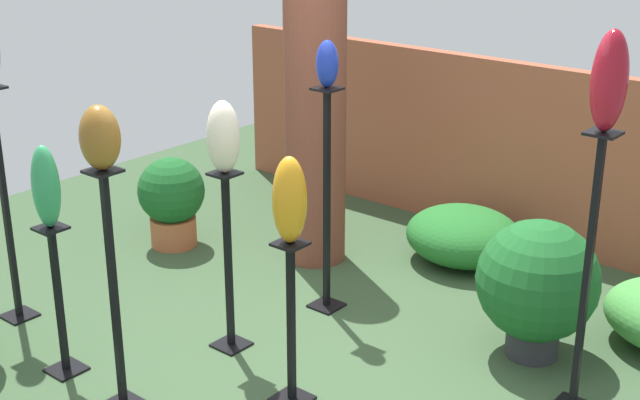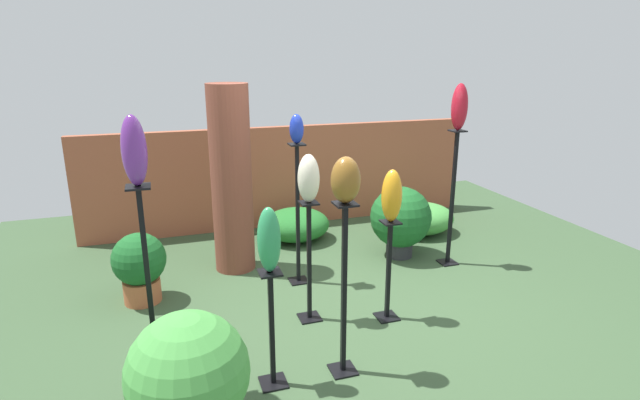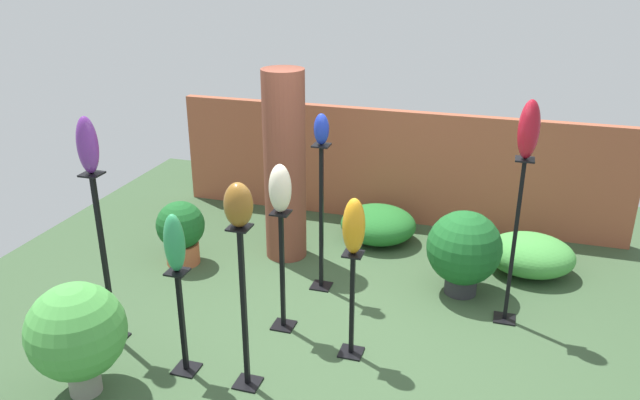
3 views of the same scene
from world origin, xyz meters
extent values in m
plane|color=#385133|center=(0.00, 0.00, 0.00)|extent=(8.00, 8.00, 0.00)
cube|color=#9E5138|center=(0.00, 2.61, 0.71)|extent=(5.60, 0.12, 1.43)
cylinder|color=brown|center=(-0.95, 1.28, 1.05)|extent=(0.45, 0.45, 2.10)
cube|color=black|center=(1.47, 0.62, 0.01)|extent=(0.20, 0.20, 0.01)
cube|color=black|center=(1.47, 0.62, 0.79)|extent=(0.04, 0.04, 1.59)
cube|color=black|center=(1.47, 0.62, 1.58)|extent=(0.16, 0.16, 0.02)
cube|color=black|center=(-1.84, -0.73, 0.01)|extent=(0.20, 0.20, 0.01)
cube|color=black|center=(-1.84, -0.73, 0.78)|extent=(0.04, 0.04, 1.57)
cube|color=black|center=(-1.84, -0.73, 1.56)|extent=(0.16, 0.16, 0.02)
cube|color=black|center=(-0.46, -0.96, 0.01)|extent=(0.20, 0.20, 0.01)
cube|color=black|center=(-0.46, -0.96, 0.69)|extent=(0.04, 0.04, 1.38)
cube|color=black|center=(-0.46, -0.96, 1.38)|extent=(0.16, 0.16, 0.02)
cube|color=black|center=(-1.02, -0.94, 0.01)|extent=(0.20, 0.20, 0.01)
cube|color=black|center=(-1.02, -0.94, 0.46)|extent=(0.04, 0.04, 0.92)
cube|color=black|center=(-1.02, -0.94, 0.92)|extent=(0.16, 0.16, 0.01)
cube|color=black|center=(0.22, -0.32, 0.01)|extent=(0.20, 0.20, 0.01)
cube|color=black|center=(0.22, -0.32, 0.48)|extent=(0.04, 0.04, 0.96)
cube|color=black|center=(0.22, -0.32, 0.95)|extent=(0.16, 0.16, 0.01)
cube|color=black|center=(-0.36, 0.69, 0.01)|extent=(0.20, 0.20, 0.01)
cube|color=black|center=(-0.36, 0.69, 0.76)|extent=(0.04, 0.04, 1.53)
cube|color=black|center=(-0.36, 0.69, 1.52)|extent=(0.16, 0.16, 0.02)
cube|color=black|center=(-0.48, -0.10, 0.01)|extent=(0.20, 0.20, 0.01)
cube|color=black|center=(-0.48, -0.10, 0.57)|extent=(0.04, 0.04, 1.15)
cube|color=black|center=(-0.48, -0.10, 1.14)|extent=(0.16, 0.16, 0.02)
ellipsoid|color=maroon|center=(1.47, 0.62, 1.84)|extent=(0.18, 0.19, 0.51)
ellipsoid|color=#6B2D8C|center=(-1.84, -0.73, 1.80)|extent=(0.16, 0.17, 0.47)
ellipsoid|color=brown|center=(-0.46, -0.96, 1.55)|extent=(0.21, 0.20, 0.33)
ellipsoid|color=#2D9356|center=(-1.02, -0.94, 1.16)|extent=(0.17, 0.15, 0.48)
ellipsoid|color=orange|center=(0.22, -0.32, 1.20)|extent=(0.18, 0.18, 0.47)
ellipsoid|color=#192D9E|center=(-0.36, 0.69, 1.67)|extent=(0.14, 0.14, 0.30)
ellipsoid|color=beige|center=(-0.48, -0.10, 1.36)|extent=(0.19, 0.20, 0.43)
cylinder|color=#B25B38|center=(-1.97, 0.75, 0.12)|extent=(0.36, 0.36, 0.23)
sphere|color=#195923|center=(-1.97, 0.75, 0.46)|extent=(0.52, 0.52, 0.52)
cylinder|color=#2D2D33|center=(1.02, 1.00, 0.09)|extent=(0.32, 0.32, 0.19)
sphere|color=#195923|center=(1.02, 1.00, 0.50)|extent=(0.74, 0.74, 0.74)
cylinder|color=gray|center=(-1.64, -1.42, 0.12)|extent=(0.25, 0.25, 0.24)
sphere|color=#479942|center=(-1.64, -1.42, 0.55)|extent=(0.75, 0.75, 0.75)
ellipsoid|color=#236B28|center=(-0.04, 1.94, 0.21)|extent=(0.89, 0.82, 0.42)
ellipsoid|color=#479942|center=(1.68, 1.64, 0.21)|extent=(0.93, 0.78, 0.42)
camera|label=1|loc=(3.09, -3.53, 2.79)|focal=50.00mm
camera|label=2|loc=(-1.70, -4.12, 2.41)|focal=28.00mm
camera|label=3|loc=(1.29, -4.68, 3.23)|focal=35.00mm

